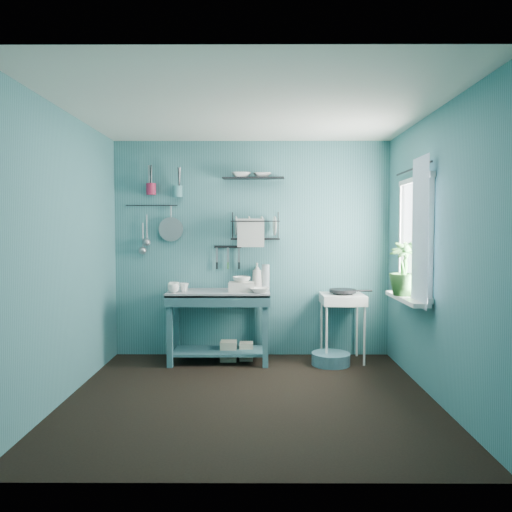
{
  "coord_description": "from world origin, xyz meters",
  "views": [
    {
      "loc": [
        0.07,
        -4.32,
        1.47
      ],
      "look_at": [
        0.05,
        0.85,
        1.2
      ],
      "focal_mm": 35.0,
      "sensor_mm": 36.0,
      "label": 1
    }
  ],
  "objects_px": {
    "mug_mid": "(184,287)",
    "mug_right": "(174,287)",
    "wash_tub": "(242,287)",
    "water_bottle": "(266,276)",
    "hotplate_stand": "(342,327)",
    "dish_rack": "(255,226)",
    "floor_basin": "(331,359)",
    "utensil_cup_magenta": "(151,189)",
    "mug_left": "(173,288)",
    "storage_tin_large": "(229,351)",
    "frying_pan": "(343,291)",
    "utensil_cup_teal": "(178,191)",
    "colander": "(171,229)",
    "soap_bottle": "(257,276)",
    "potted_plant": "(404,269)",
    "storage_tin_small": "(246,351)",
    "work_counter": "(219,326)"
  },
  "relations": [
    {
      "from": "utensil_cup_magenta",
      "to": "utensil_cup_teal",
      "type": "relative_size",
      "value": 1.0
    },
    {
      "from": "potted_plant",
      "to": "storage_tin_small",
      "type": "relative_size",
      "value": 2.64
    },
    {
      "from": "mug_mid",
      "to": "potted_plant",
      "type": "height_order",
      "value": "potted_plant"
    },
    {
      "from": "mug_mid",
      "to": "mug_right",
      "type": "bearing_deg",
      "value": 153.43
    },
    {
      "from": "work_counter",
      "to": "hotplate_stand",
      "type": "relative_size",
      "value": 1.49
    },
    {
      "from": "soap_bottle",
      "to": "potted_plant",
      "type": "relative_size",
      "value": 0.57
    },
    {
      "from": "wash_tub",
      "to": "utensil_cup_magenta",
      "type": "xyz_separation_m",
      "value": [
        -1.05,
        0.27,
        1.09
      ]
    },
    {
      "from": "work_counter",
      "to": "hotplate_stand",
      "type": "xyz_separation_m",
      "value": [
        1.38,
        0.05,
        -0.02
      ]
    },
    {
      "from": "soap_bottle",
      "to": "potted_plant",
      "type": "distance_m",
      "value": 1.67
    },
    {
      "from": "dish_rack",
      "to": "utensil_cup_teal",
      "type": "distance_m",
      "value": 0.98
    },
    {
      "from": "colander",
      "to": "frying_pan",
      "type": "bearing_deg",
      "value": -6.54
    },
    {
      "from": "water_bottle",
      "to": "colander",
      "type": "height_order",
      "value": "colander"
    },
    {
      "from": "storage_tin_large",
      "to": "frying_pan",
      "type": "bearing_deg",
      "value": 0.16
    },
    {
      "from": "utensil_cup_magenta",
      "to": "potted_plant",
      "type": "relative_size",
      "value": 0.25
    },
    {
      "from": "water_bottle",
      "to": "floor_basin",
      "type": "xyz_separation_m",
      "value": [
        0.71,
        -0.34,
        -0.87
      ]
    },
    {
      "from": "work_counter",
      "to": "utensil_cup_magenta",
      "type": "height_order",
      "value": "utensil_cup_magenta"
    },
    {
      "from": "frying_pan",
      "to": "utensil_cup_magenta",
      "type": "xyz_separation_m",
      "value": [
        -2.18,
        0.19,
        1.15
      ]
    },
    {
      "from": "dish_rack",
      "to": "water_bottle",
      "type": "bearing_deg",
      "value": 5.07
    },
    {
      "from": "wash_tub",
      "to": "water_bottle",
      "type": "relative_size",
      "value": 1.0
    },
    {
      "from": "wash_tub",
      "to": "hotplate_stand",
      "type": "height_order",
      "value": "wash_tub"
    },
    {
      "from": "wash_tub",
      "to": "utensil_cup_magenta",
      "type": "distance_m",
      "value": 1.54
    },
    {
      "from": "utensil_cup_magenta",
      "to": "potted_plant",
      "type": "height_order",
      "value": "utensil_cup_magenta"
    },
    {
      "from": "mug_right",
      "to": "utensil_cup_magenta",
      "type": "relative_size",
      "value": 0.95
    },
    {
      "from": "hotplate_stand",
      "to": "dish_rack",
      "type": "relative_size",
      "value": 1.37
    },
    {
      "from": "frying_pan",
      "to": "utensil_cup_teal",
      "type": "relative_size",
      "value": 2.31
    },
    {
      "from": "mug_left",
      "to": "wash_tub",
      "type": "height_order",
      "value": "wash_tub"
    },
    {
      "from": "storage_tin_small",
      "to": "potted_plant",
      "type": "bearing_deg",
      "value": -24.6
    },
    {
      "from": "water_bottle",
      "to": "utensil_cup_teal",
      "type": "xyz_separation_m",
      "value": [
        -1.01,
        0.03,
        0.98
      ]
    },
    {
      "from": "mug_mid",
      "to": "water_bottle",
      "type": "bearing_deg",
      "value": 17.28
    },
    {
      "from": "mug_mid",
      "to": "dish_rack",
      "type": "distance_m",
      "value": 1.07
    },
    {
      "from": "water_bottle",
      "to": "frying_pan",
      "type": "xyz_separation_m",
      "value": [
        0.86,
        -0.17,
        -0.14
      ]
    },
    {
      "from": "soap_bottle",
      "to": "hotplate_stand",
      "type": "height_order",
      "value": "soap_bottle"
    },
    {
      "from": "mug_left",
      "to": "storage_tin_large",
      "type": "height_order",
      "value": "mug_left"
    },
    {
      "from": "soap_bottle",
      "to": "utensil_cup_magenta",
      "type": "relative_size",
      "value": 2.3
    },
    {
      "from": "floor_basin",
      "to": "utensil_cup_magenta",
      "type": "bearing_deg",
      "value": 169.6
    },
    {
      "from": "storage_tin_small",
      "to": "floor_basin",
      "type": "relative_size",
      "value": 0.48
    },
    {
      "from": "mug_left",
      "to": "dish_rack",
      "type": "relative_size",
      "value": 0.22
    },
    {
      "from": "water_bottle",
      "to": "dish_rack",
      "type": "relative_size",
      "value": 0.51
    },
    {
      "from": "work_counter",
      "to": "mug_right",
      "type": "bearing_deg",
      "value": 170.76
    },
    {
      "from": "mug_mid",
      "to": "colander",
      "type": "height_order",
      "value": "colander"
    },
    {
      "from": "storage_tin_large",
      "to": "floor_basin",
      "type": "distance_m",
      "value": 1.14
    },
    {
      "from": "mug_left",
      "to": "utensil_cup_teal",
      "type": "height_order",
      "value": "utensil_cup_teal"
    },
    {
      "from": "utensil_cup_teal",
      "to": "colander",
      "type": "relative_size",
      "value": 0.46
    },
    {
      "from": "colander",
      "to": "potted_plant",
      "type": "bearing_deg",
      "value": -20.53
    },
    {
      "from": "mug_mid",
      "to": "utensil_cup_teal",
      "type": "xyz_separation_m",
      "value": [
        -0.11,
        0.31,
        1.07
      ]
    },
    {
      "from": "storage_tin_small",
      "to": "storage_tin_large",
      "type": "bearing_deg",
      "value": -171.47
    },
    {
      "from": "potted_plant",
      "to": "soap_bottle",
      "type": "bearing_deg",
      "value": 149.92
    },
    {
      "from": "mug_mid",
      "to": "utensil_cup_teal",
      "type": "relative_size",
      "value": 0.77
    },
    {
      "from": "frying_pan",
      "to": "utensil_cup_magenta",
      "type": "height_order",
      "value": "utensil_cup_magenta"
    },
    {
      "from": "mug_right",
      "to": "floor_basin",
      "type": "xyz_separation_m",
      "value": [
        1.73,
        -0.12,
        -0.78
      ]
    }
  ]
}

